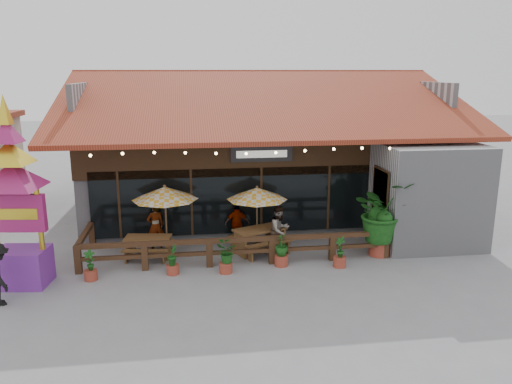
{
  "coord_description": "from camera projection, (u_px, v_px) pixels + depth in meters",
  "views": [
    {
      "loc": [
        -3.07,
        -15.38,
        6.04
      ],
      "look_at": [
        -0.74,
        1.5,
        1.9
      ],
      "focal_mm": 35.0,
      "sensor_mm": 36.0,
      "label": 1
    }
  ],
  "objects": [
    {
      "name": "umbrella_right",
      "position": [
        257.0,
        194.0,
        17.03
      ],
      "size": [
        2.44,
        2.44,
        2.24
      ],
      "color": "brown",
      "rests_on": "ground"
    },
    {
      "name": "picnic_table_right",
      "position": [
        260.0,
        236.0,
        16.98
      ],
      "size": [
        2.19,
        2.06,
        0.84
      ],
      "color": "brown",
      "rests_on": "ground"
    },
    {
      "name": "picnic_table_left",
      "position": [
        148.0,
        243.0,
        16.49
      ],
      "size": [
        1.67,
        1.49,
        0.72
      ],
      "color": "brown",
      "rests_on": "ground"
    },
    {
      "name": "planter_d",
      "position": [
        282.0,
        250.0,
        15.77
      ],
      "size": [
        0.57,
        0.57,
        1.07
      ],
      "color": "brown",
      "rests_on": "ground"
    },
    {
      "name": "planter_b",
      "position": [
        172.0,
        261.0,
        15.13
      ],
      "size": [
        0.38,
        0.41,
        0.93
      ],
      "color": "brown",
      "rests_on": "ground"
    },
    {
      "name": "diner_a",
      "position": [
        156.0,
        226.0,
        17.29
      ],
      "size": [
        0.69,
        0.58,
        1.62
      ],
      "primitive_type": "imported",
      "rotation": [
        0.0,
        0.0,
        3.51
      ],
      "color": "#321D10",
      "rests_on": "ground"
    },
    {
      "name": "restaurant_building",
      "position": [
        262.0,
        158.0,
        22.51
      ],
      "size": [
        15.5,
        14.73,
        6.09
      ],
      "color": "#A3A3A8",
      "rests_on": "ground"
    },
    {
      "name": "thai_sign_tower",
      "position": [
        12.0,
        181.0,
        13.76
      ],
      "size": [
        2.42,
        2.42,
        5.85
      ],
      "color": "#752A9B",
      "rests_on": "ground"
    },
    {
      "name": "tropical_plant",
      "position": [
        381.0,
        213.0,
        16.46
      ],
      "size": [
        2.31,
        2.16,
        2.57
      ],
      "color": "brown",
      "rests_on": "ground"
    },
    {
      "name": "planter_e",
      "position": [
        340.0,
        254.0,
        15.71
      ],
      "size": [
        0.41,
        0.42,
        1.0
      ],
      "color": "brown",
      "rests_on": "ground"
    },
    {
      "name": "planter_a",
      "position": [
        90.0,
        268.0,
        14.71
      ],
      "size": [
        0.38,
        0.38,
        0.94
      ],
      "color": "brown",
      "rests_on": "ground"
    },
    {
      "name": "ground",
      "position": [
        284.0,
        257.0,
        16.63
      ],
      "size": [
        100.0,
        100.0,
        0.0
      ],
      "primitive_type": "plane",
      "color": "gray",
      "rests_on": "ground"
    },
    {
      "name": "patio_railing",
      "position": [
        217.0,
        245.0,
        15.93
      ],
      "size": [
        10.0,
        2.6,
        0.92
      ],
      "color": "#402917",
      "rests_on": "ground"
    },
    {
      "name": "planter_c",
      "position": [
        226.0,
        255.0,
        15.2
      ],
      "size": [
        0.75,
        0.7,
        1.0
      ],
      "color": "brown",
      "rests_on": "ground"
    },
    {
      "name": "umbrella_left",
      "position": [
        165.0,
        194.0,
        16.62
      ],
      "size": [
        2.23,
        2.23,
        2.36
      ],
      "color": "brown",
      "rests_on": "ground"
    },
    {
      "name": "diner_c",
      "position": [
        237.0,
        223.0,
        17.82
      ],
      "size": [
        0.89,
        0.43,
        1.48
      ],
      "primitive_type": "imported",
      "rotation": [
        0.0,
        0.0,
        3.07
      ],
      "color": "#321D10",
      "rests_on": "ground"
    },
    {
      "name": "diner_b",
      "position": [
        280.0,
        230.0,
        16.67
      ],
      "size": [
        1.05,
        1.01,
        1.7
      ],
      "primitive_type": "imported",
      "rotation": [
        0.0,
        0.0,
        0.64
      ],
      "color": "#321D10",
      "rests_on": "ground"
    }
  ]
}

